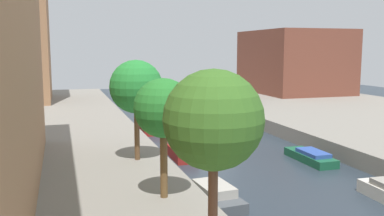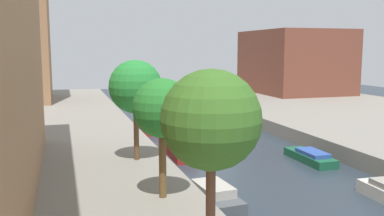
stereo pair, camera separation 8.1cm
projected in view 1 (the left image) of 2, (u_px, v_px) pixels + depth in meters
name	position (u px, v px, depth m)	size (l,w,h in m)	color
ground_plane	(213.00, 141.00, 29.63)	(84.00, 84.00, 0.00)	#28333D
low_block_right	(294.00, 62.00, 53.11)	(10.00, 12.67, 7.66)	brown
street_tree_0	(213.00, 121.00, 10.19)	(2.46, 2.46, 4.94)	brown
street_tree_1	(163.00, 109.00, 15.15)	(2.14, 2.14, 4.38)	brown
street_tree_2	(136.00, 87.00, 20.41)	(2.58, 2.58, 4.89)	brown
parked_car	(238.00, 96.00, 43.88)	(2.08, 4.38, 1.53)	black
moored_boat_left_1	(213.00, 195.00, 17.79)	(1.72, 3.70, 0.83)	#4C5156
moored_boat_left_2	(178.00, 149.00, 25.68)	(1.29, 4.39, 0.96)	maroon
moored_boat_left_3	(148.00, 126.00, 33.22)	(1.39, 4.26, 0.87)	maroon
moored_boat_right_2	(311.00, 157.00, 24.28)	(1.26, 3.78, 0.68)	#195638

